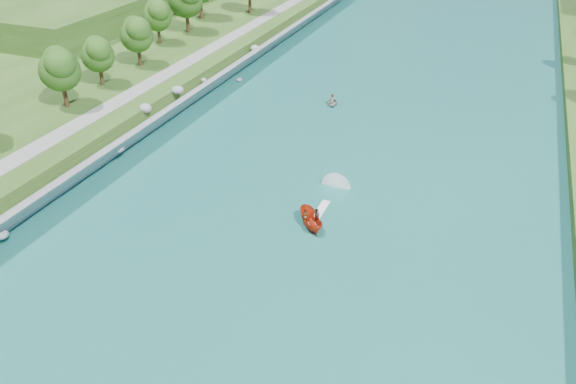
% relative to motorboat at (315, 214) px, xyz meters
% --- Properties ---
extents(ground, '(260.00, 260.00, 0.00)m').
position_rel_motorboat_xyz_m(ground, '(-2.00, -10.02, -0.86)').
color(ground, '#2D5119').
rests_on(ground, ground).
extents(river_water, '(55.00, 240.00, 0.10)m').
position_rel_motorboat_xyz_m(river_water, '(-2.00, 9.98, -0.81)').
color(river_water, '#185D51').
rests_on(river_water, ground).
extents(berm_west, '(45.00, 240.00, 3.50)m').
position_rel_motorboat_xyz_m(berm_west, '(-52.00, 9.98, 0.89)').
color(berm_west, '#2D5119').
rests_on(berm_west, ground).
extents(riprap_bank, '(5.15, 236.00, 4.50)m').
position_rel_motorboat_xyz_m(riprap_bank, '(-27.86, 9.17, 0.95)').
color(riprap_bank, slate).
rests_on(riprap_bank, ground).
extents(riverside_path, '(3.00, 200.00, 0.10)m').
position_rel_motorboat_xyz_m(riverside_path, '(-34.50, 9.98, 2.69)').
color(riverside_path, gray).
rests_on(riverside_path, berm_west).
extents(trees_west, '(15.79, 151.39, 13.46)m').
position_rel_motorboat_xyz_m(trees_west, '(-43.25, 4.92, 8.31)').
color(trees_west, '#1A4E14').
rests_on(trees_west, berm_west).
extents(motorboat, '(4.11, 19.07, 2.08)m').
position_rel_motorboat_xyz_m(motorboat, '(0.00, 0.00, 0.00)').
color(motorboat, red).
rests_on(motorboat, river_water).
extents(raft, '(3.07, 3.72, 1.69)m').
position_rel_motorboat_xyz_m(raft, '(-8.28, 31.82, -0.37)').
color(raft, gray).
rests_on(raft, river_water).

